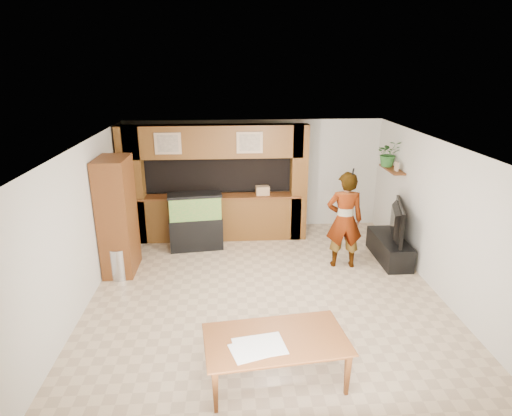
{
  "coord_description": "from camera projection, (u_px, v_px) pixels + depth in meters",
  "views": [
    {
      "loc": [
        -0.59,
        -6.66,
        3.84
      ],
      "look_at": [
        -0.12,
        0.6,
        1.36
      ],
      "focal_mm": 30.0,
      "sensor_mm": 36.0,
      "label": 1
    }
  ],
  "objects": [
    {
      "name": "wall_right",
      "position": [
        440.0,
        219.0,
        7.33
      ],
      "size": [
        0.0,
        6.5,
        6.5
      ],
      "primitive_type": "plane",
      "rotation": [
        1.57,
        0.0,
        -1.57
      ],
      "color": "silver",
      "rests_on": "floor"
    },
    {
      "name": "floor",
      "position": [
        265.0,
        291.0,
        7.57
      ],
      "size": [
        6.5,
        6.5,
        0.0
      ],
      "primitive_type": "plane",
      "color": "tan",
      "rests_on": "ground"
    },
    {
      "name": "microphone",
      "position": [
        353.0,
        172.0,
        7.77
      ],
      "size": [
        0.03,
        0.09,
        0.15
      ],
      "primitive_type": "cylinder",
      "rotation": [
        0.44,
        0.0,
        0.0
      ],
      "color": "black",
      "rests_on": "person"
    },
    {
      "name": "television",
      "position": [
        392.0,
        221.0,
        8.56
      ],
      "size": [
        0.51,
        1.26,
        0.73
      ],
      "primitive_type": "imported",
      "rotation": [
        0.0,
        0.0,
        1.29
      ],
      "color": "black",
      "rests_on": "tv_stand"
    },
    {
      "name": "ceiling",
      "position": [
        266.0,
        146.0,
        6.73
      ],
      "size": [
        6.5,
        6.5,
        0.0
      ],
      "primitive_type": "plane",
      "color": "white",
      "rests_on": "wall_back"
    },
    {
      "name": "partition",
      "position": [
        213.0,
        182.0,
        9.57
      ],
      "size": [
        4.2,
        0.99,
        2.6
      ],
      "color": "brown",
      "rests_on": "floor"
    },
    {
      "name": "dining_table",
      "position": [
        276.0,
        361.0,
        5.33
      ],
      "size": [
        1.86,
        1.18,
        0.62
      ],
      "primitive_type": "imported",
      "rotation": [
        0.0,
        0.0,
        0.11
      ],
      "color": "brown",
      "rests_on": "floor"
    },
    {
      "name": "wall_back",
      "position": [
        254.0,
        175.0,
        10.22
      ],
      "size": [
        6.0,
        0.0,
        6.0
      ],
      "primitive_type": "plane",
      "rotation": [
        1.57,
        0.0,
        0.0
      ],
      "color": "silver",
      "rests_on": "floor"
    },
    {
      "name": "potted_plant",
      "position": [
        389.0,
        153.0,
        9.12
      ],
      "size": [
        0.53,
        0.47,
        0.56
      ],
      "primitive_type": "imported",
      "rotation": [
        0.0,
        0.0,
        -0.06
      ],
      "color": "#2B6528",
      "rests_on": "wall_shelf"
    },
    {
      "name": "wall_shelf",
      "position": [
        392.0,
        169.0,
        9.03
      ],
      "size": [
        0.25,
        0.9,
        0.04
      ],
      "primitive_type": "cube",
      "color": "brown",
      "rests_on": "wall_right"
    },
    {
      "name": "counter_box",
      "position": [
        263.0,
        190.0,
        9.52
      ],
      "size": [
        0.31,
        0.21,
        0.2
      ],
      "primitive_type": "cube",
      "rotation": [
        0.0,
        0.0,
        0.06
      ],
      "color": "#A17B57",
      "rests_on": "partition"
    },
    {
      "name": "newspaper_a",
      "position": [
        259.0,
        346.0,
        5.11
      ],
      "size": [
        0.67,
        0.54,
        0.01
      ],
      "primitive_type": "cube",
      "rotation": [
        0.0,
        0.0,
        0.17
      ],
      "color": "silver",
      "rests_on": "dining_table"
    },
    {
      "name": "aquarium",
      "position": [
        196.0,
        222.0,
        9.13
      ],
      "size": [
        1.12,
        0.42,
        1.24
      ],
      "rotation": [
        0.0,
        0.0,
        0.12
      ],
      "color": "black",
      "rests_on": "floor"
    },
    {
      "name": "pantry_cabinet",
      "position": [
        117.0,
        216.0,
        8.0
      ],
      "size": [
        0.56,
        0.91,
        2.22
      ],
      "primitive_type": "cube",
      "color": "brown",
      "rests_on": "floor"
    },
    {
      "name": "trash_can",
      "position": [
        119.0,
        263.0,
        7.94
      ],
      "size": [
        0.33,
        0.33,
        0.61
      ],
      "primitive_type": "cylinder",
      "color": "#B2B2B7",
      "rests_on": "floor"
    },
    {
      "name": "wall_clock",
      "position": [
        98.0,
        176.0,
        7.72
      ],
      "size": [
        0.05,
        0.25,
        0.25
      ],
      "color": "black",
      "rests_on": "wall_left"
    },
    {
      "name": "person",
      "position": [
        344.0,
        220.0,
        8.24
      ],
      "size": [
        0.74,
        0.52,
        1.92
      ],
      "primitive_type": "imported",
      "rotation": [
        0.0,
        0.0,
        3.05
      ],
      "color": "#8C694D",
      "rests_on": "floor"
    },
    {
      "name": "photo_frame",
      "position": [
        397.0,
        166.0,
        8.78
      ],
      "size": [
        0.04,
        0.15,
        0.19
      ],
      "primitive_type": "cube",
      "rotation": [
        0.0,
        0.0,
        0.08
      ],
      "color": "tan",
      "rests_on": "wall_shelf"
    },
    {
      "name": "newspaper_b",
      "position": [
        254.0,
        350.0,
        5.05
      ],
      "size": [
        0.63,
        0.53,
        0.01
      ],
      "primitive_type": "cube",
      "rotation": [
        0.0,
        0.0,
        0.3
      ],
      "color": "silver",
      "rests_on": "dining_table"
    },
    {
      "name": "tv_stand",
      "position": [
        389.0,
        248.0,
        8.75
      ],
      "size": [
        0.51,
        1.4,
        0.47
      ],
      "primitive_type": "cube",
      "color": "black",
      "rests_on": "floor"
    },
    {
      "name": "wall_left",
      "position": [
        82.0,
        227.0,
        6.96
      ],
      "size": [
        0.0,
        6.5,
        6.5
      ],
      "primitive_type": "plane",
      "rotation": [
        1.57,
        0.0,
        1.57
      ],
      "color": "silver",
      "rests_on": "floor"
    }
  ]
}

